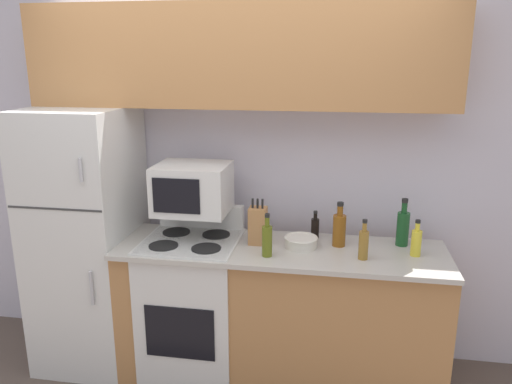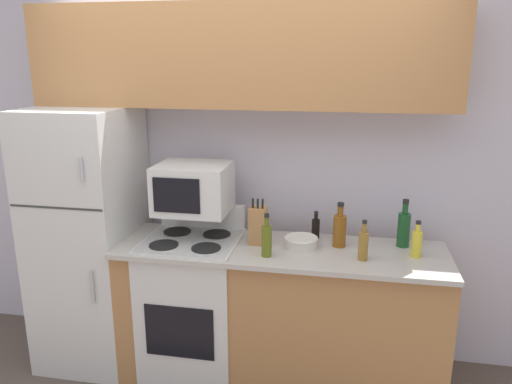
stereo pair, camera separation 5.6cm
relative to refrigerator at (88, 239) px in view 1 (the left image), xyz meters
The scene contains 14 objects.
wall_back 1.15m from the refrigerator, 20.80° to the left, with size 8.00×0.05×2.55m.
lower_cabinets 1.38m from the refrigerator, ahead, with size 2.02×0.61×0.93m.
refrigerator is the anchor object (origin of this frame).
upper_cabinets 1.57m from the refrigerator, 10.39° to the left, with size 2.64×0.35×0.62m.
stove 0.85m from the refrigerator, ahead, with size 0.60×0.59×1.10m.
microwave 0.84m from the refrigerator, ahead, with size 0.46×0.39×0.31m.
knife_block 1.18m from the refrigerator, ahead, with size 0.11×0.10×0.29m.
bowl 1.45m from the refrigerator, ahead, with size 0.21×0.21×0.07m.
bottle_olive_oil 1.29m from the refrigerator, 10.20° to the right, with size 0.06×0.06×0.26m.
bottle_cooking_spray 2.12m from the refrigerator, ahead, with size 0.06×0.06×0.22m.
bottle_vinegar 1.83m from the refrigerator, ahead, with size 0.06×0.06×0.24m.
bottle_soy_sauce 1.53m from the refrigerator, ahead, with size 0.05×0.05×0.18m.
bottle_whiskey 1.68m from the refrigerator, ahead, with size 0.08×0.08×0.28m.
bottle_wine_green 2.07m from the refrigerator, ahead, with size 0.08×0.08×0.30m.
Camera 1 is at (0.64, -2.58, 2.06)m, focal length 35.00 mm.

